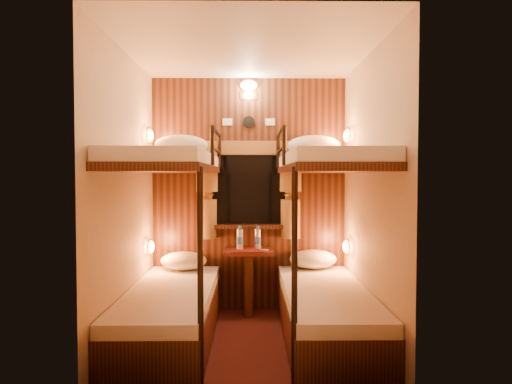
{
  "coord_description": "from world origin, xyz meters",
  "views": [
    {
      "loc": [
        0.02,
        -3.71,
        1.39
      ],
      "look_at": [
        0.07,
        0.15,
        1.25
      ],
      "focal_mm": 32.0,
      "sensor_mm": 36.0,
      "label": 1
    }
  ],
  "objects_px": {
    "bunk_left": "(171,276)",
    "bottle_right": "(258,239)",
    "bunk_right": "(326,275)",
    "table": "(249,273)",
    "bottle_left": "(240,239)"
  },
  "relations": [
    {
      "from": "bunk_left",
      "to": "bottle_right",
      "type": "distance_m",
      "value": 1.11
    },
    {
      "from": "bunk_left",
      "to": "bunk_right",
      "type": "xyz_separation_m",
      "value": [
        1.3,
        0.0,
        0.0
      ]
    },
    {
      "from": "bunk_right",
      "to": "bottle_right",
      "type": "xyz_separation_m",
      "value": [
        -0.56,
        0.81,
        0.19
      ]
    },
    {
      "from": "table",
      "to": "bottle_left",
      "type": "relative_size",
      "value": 2.72
    },
    {
      "from": "bunk_left",
      "to": "table",
      "type": "xyz_separation_m",
      "value": [
        0.65,
        0.78,
        -0.14
      ]
    },
    {
      "from": "bunk_right",
      "to": "bottle_left",
      "type": "distance_m",
      "value": 1.1
    },
    {
      "from": "bunk_left",
      "to": "bottle_left",
      "type": "xyz_separation_m",
      "value": [
        0.56,
        0.79,
        0.2
      ]
    },
    {
      "from": "bunk_left",
      "to": "bottle_right",
      "type": "bearing_deg",
      "value": 47.72
    },
    {
      "from": "bottle_right",
      "to": "bunk_left",
      "type": "bearing_deg",
      "value": -132.28
    },
    {
      "from": "bunk_left",
      "to": "bottle_right",
      "type": "relative_size",
      "value": 8.08
    },
    {
      "from": "bunk_right",
      "to": "table",
      "type": "relative_size",
      "value": 2.9
    },
    {
      "from": "bottle_right",
      "to": "bottle_left",
      "type": "bearing_deg",
      "value": -172.94
    },
    {
      "from": "bottle_right",
      "to": "table",
      "type": "bearing_deg",
      "value": -161.54
    },
    {
      "from": "bunk_left",
      "to": "bottle_right",
      "type": "height_order",
      "value": "bunk_left"
    },
    {
      "from": "bottle_left",
      "to": "bottle_right",
      "type": "relative_size",
      "value": 1.02
    }
  ]
}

